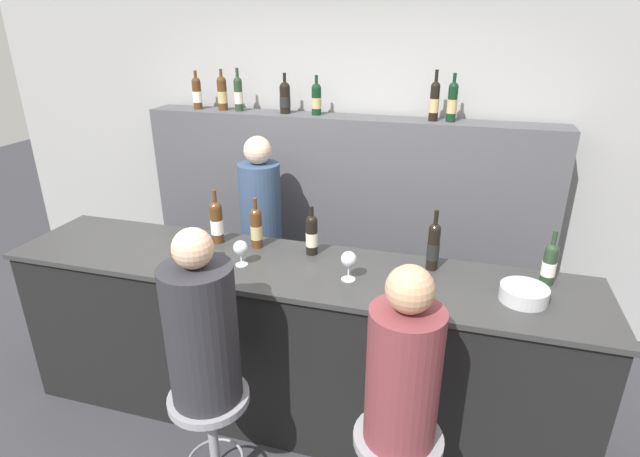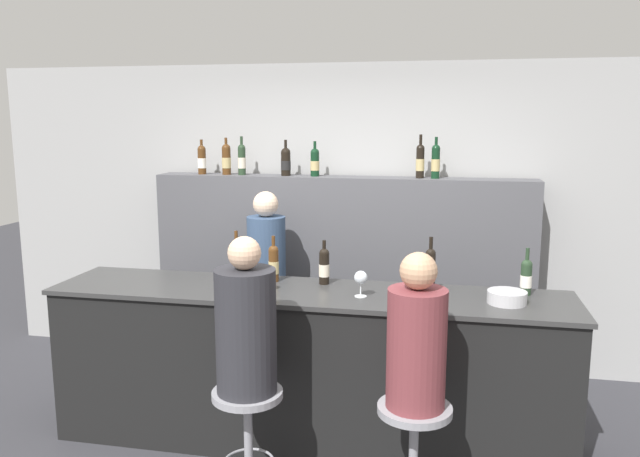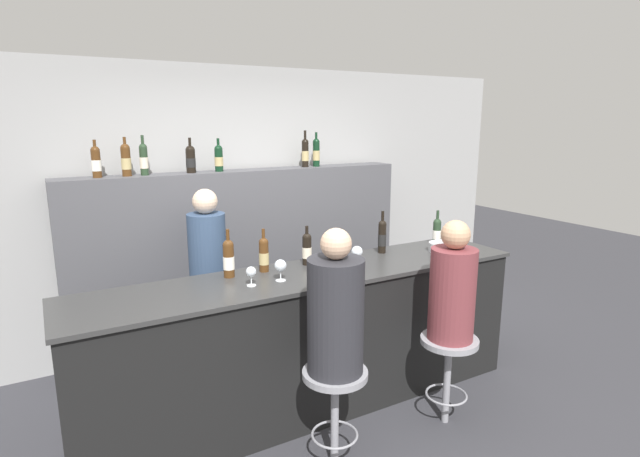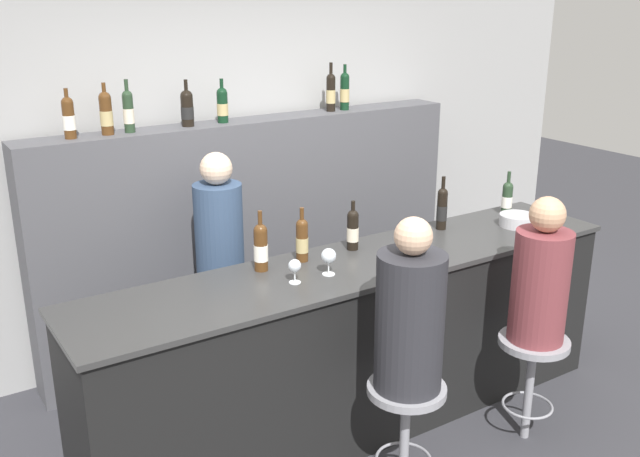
{
  "view_description": "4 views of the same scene",
  "coord_description": "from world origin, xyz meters",
  "views": [
    {
      "loc": [
        0.87,
        -2.04,
        2.32
      ],
      "look_at": [
        0.18,
        0.32,
        1.29
      ],
      "focal_mm": 28.0,
      "sensor_mm": 36.0,
      "label": 1
    },
    {
      "loc": [
        0.86,
        -3.46,
        2.13
      ],
      "look_at": [
        0.07,
        0.39,
        1.44
      ],
      "focal_mm": 35.0,
      "sensor_mm": 36.0,
      "label": 2
    },
    {
      "loc": [
        -1.63,
        -2.68,
        2.11
      ],
      "look_at": [
        0.08,
        0.32,
        1.36
      ],
      "focal_mm": 28.0,
      "sensor_mm": 36.0,
      "label": 3
    },
    {
      "loc": [
        -2.24,
        -2.71,
        2.5
      ],
      "look_at": [
        -0.22,
        0.41,
        1.25
      ],
      "focal_mm": 40.0,
      "sensor_mm": 36.0,
      "label": 4
    }
  ],
  "objects": [
    {
      "name": "wine_glass_0",
      "position": [
        -0.48,
        0.25,
        1.14
      ],
      "size": [
        0.07,
        0.07,
        0.13
      ],
      "color": "silver",
      "rests_on": "bar_counter"
    },
    {
      "name": "bar_counter",
      "position": [
        0.0,
        0.32,
        0.52
      ],
      "size": [
        3.36,
        0.68,
        1.05
      ],
      "color": "black",
      "rests_on": "ground_plane"
    },
    {
      "name": "wine_glass_2",
      "position": [
        0.35,
        0.25,
        1.16
      ],
      "size": [
        0.08,
        0.08,
        0.16
      ],
      "color": "silver",
      "rests_on": "bar_counter"
    },
    {
      "name": "wine_bottle_counter_4",
      "position": [
        1.36,
        0.51,
        1.16
      ],
      "size": [
        0.07,
        0.07,
        0.3
      ],
      "color": "#233823",
      "rests_on": "bar_counter"
    },
    {
      "name": "ground_plane",
      "position": [
        0.0,
        0.0,
        0.0
      ],
      "size": [
        16.0,
        16.0,
        0.0
      ],
      "primitive_type": "plane",
      "color": "#333338"
    },
    {
      "name": "guest_seated_left",
      "position": [
        -0.2,
        -0.34,
        1.02
      ],
      "size": [
        0.34,
        0.34,
        0.88
      ],
      "color": "#28282D",
      "rests_on": "bar_stool_left"
    },
    {
      "name": "bartender",
      "position": [
        -0.51,
        1.11,
        0.74
      ],
      "size": [
        0.3,
        0.3,
        1.59
      ],
      "color": "#334766",
      "rests_on": "ground_plane"
    },
    {
      "name": "wine_bottle_backbar_4",
      "position": [
        -0.22,
        1.59,
        1.79
      ],
      "size": [
        0.07,
        0.07,
        0.29
      ],
      "color": "black",
      "rests_on": "back_bar_cabinet"
    },
    {
      "name": "wine_bottle_backbar_3",
      "position": [
        -0.47,
        1.59,
        1.79
      ],
      "size": [
        0.08,
        0.08,
        0.3
      ],
      "color": "black",
      "rests_on": "back_bar_cabinet"
    },
    {
      "name": "wine_bottle_backbar_0",
      "position": [
        -1.21,
        1.59,
        1.79
      ],
      "size": [
        0.07,
        0.07,
        0.3
      ],
      "color": "#4C2D14",
      "rests_on": "back_bar_cabinet"
    },
    {
      "name": "wine_bottle_counter_0",
      "position": [
        -0.54,
        0.51,
        1.18
      ],
      "size": [
        0.08,
        0.08,
        0.34
      ],
      "color": "#4C2D14",
      "rests_on": "bar_counter"
    },
    {
      "name": "wine_bottle_backbar_5",
      "position": [
        0.64,
        1.59,
        1.81
      ],
      "size": [
        0.07,
        0.07,
        0.35
      ],
      "color": "black",
      "rests_on": "back_bar_cabinet"
    },
    {
      "name": "wine_bottle_backbar_2",
      "position": [
        -0.85,
        1.59,
        1.8
      ],
      "size": [
        0.07,
        0.07,
        0.32
      ],
      "color": "#233823",
      "rests_on": "back_bar_cabinet"
    },
    {
      "name": "wine_glass_1",
      "position": [
        -0.27,
        0.25,
        1.15
      ],
      "size": [
        0.08,
        0.08,
        0.15
      ],
      "color": "silver",
      "rests_on": "bar_counter"
    },
    {
      "name": "wine_bottle_backbar_6",
      "position": [
        0.76,
        1.59,
        1.81
      ],
      "size": [
        0.07,
        0.07,
        0.33
      ],
      "color": "black",
      "rests_on": "back_bar_cabinet"
    },
    {
      "name": "wine_bottle_backbar_1",
      "position": [
        -0.99,
        1.59,
        1.8
      ],
      "size": [
        0.08,
        0.08,
        0.31
      ],
      "color": "#4C2D14",
      "rests_on": "back_bar_cabinet"
    },
    {
      "name": "wine_bottle_counter_1",
      "position": [
        -0.28,
        0.51,
        1.17
      ],
      "size": [
        0.07,
        0.07,
        0.31
      ],
      "color": "#4C2D14",
      "rests_on": "bar_counter"
    },
    {
      "name": "wine_bottle_counter_2",
      "position": [
        0.07,
        0.51,
        1.17
      ],
      "size": [
        0.07,
        0.07,
        0.3
      ],
      "color": "black",
      "rests_on": "bar_counter"
    },
    {
      "name": "back_bar_cabinet",
      "position": [
        0.0,
        1.59,
        0.83
      ],
      "size": [
        3.15,
        0.28,
        1.67
      ],
      "color": "#4C4C51",
      "rests_on": "ground_plane"
    },
    {
      "name": "bar_stool_left",
      "position": [
        -0.2,
        -0.34,
        0.51
      ],
      "size": [
        0.4,
        0.4,
        0.64
      ],
      "color": "gray",
      "rests_on": "ground_plane"
    },
    {
      "name": "wall_back",
      "position": [
        0.0,
        1.82,
        1.3
      ],
      "size": [
        6.4,
        0.05,
        2.6
      ],
      "color": "#9E9E9E",
      "rests_on": "ground_plane"
    },
    {
      "name": "guest_seated_right",
      "position": [
        0.73,
        -0.34,
        1.0
      ],
      "size": [
        0.31,
        0.31,
        0.83
      ],
      "color": "brown",
      "rests_on": "bar_stool_right"
    },
    {
      "name": "wine_bottle_counter_3",
      "position": [
        0.77,
        0.51,
        1.19
      ],
      "size": [
        0.07,
        0.07,
        0.35
      ],
      "color": "black",
      "rests_on": "bar_counter"
    },
    {
      "name": "metal_bowl",
      "position": [
        1.23,
        0.29,
        1.08
      ],
      "size": [
        0.23,
        0.23,
        0.08
      ],
      "color": "#B7B7BC",
      "rests_on": "bar_counter"
    }
  ]
}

